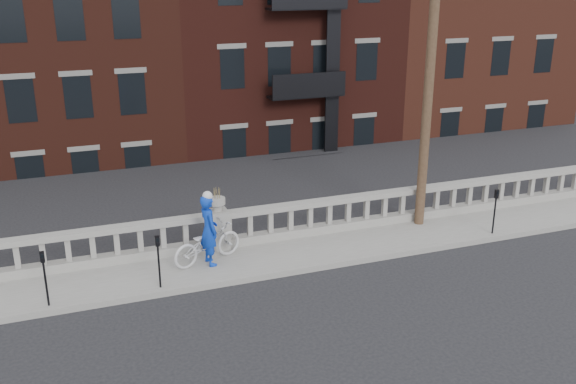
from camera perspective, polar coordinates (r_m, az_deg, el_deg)
name	(u,v)px	position (r m, az deg, el deg)	size (l,w,h in m)	color
ground	(263,321)	(14.75, -2.23, -11.40)	(120.00, 120.00, 0.00)	black
sidewalk	(228,264)	(17.26, -5.36, -6.37)	(32.00, 2.20, 0.15)	gray
balustrade	(218,231)	(17.88, -6.21, -3.49)	(28.00, 0.34, 1.03)	gray
planter_pedestal	(218,225)	(17.80, -6.23, -2.92)	(0.55, 0.55, 1.76)	gray
lower_level	(138,65)	(35.75, -13.20, 10.93)	(80.00, 44.00, 20.80)	#605E59
utility_pole	(431,55)	(18.78, 12.60, 11.84)	(1.60, 0.28, 10.00)	#422D1E
parking_meter_b	(44,272)	(15.68, -20.84, -6.69)	(0.10, 0.09, 1.36)	black
parking_meter_c	(158,256)	(15.78, -11.46, -5.57)	(0.10, 0.09, 1.36)	black
parking_meter_d	(495,206)	(19.53, 17.94, -1.22)	(0.10, 0.09, 1.36)	black
bicycle	(207,243)	(17.07, -7.20, -4.51)	(0.70, 2.02, 1.06)	silver
cyclist	(209,230)	(16.78, -7.05, -3.37)	(0.70, 0.46, 1.91)	#0C34B7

